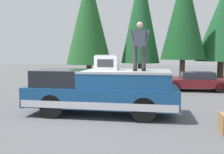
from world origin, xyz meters
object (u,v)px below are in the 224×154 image
(parked_car_silver, at_px, (119,79))
(parked_car_maroon, at_px, (196,81))
(pickup_truck, at_px, (102,91))
(person_on_truck_bed, at_px, (140,45))
(compressor_unit, at_px, (107,62))

(parked_car_silver, bearing_deg, parked_car_maroon, -93.76)
(pickup_truck, distance_m, parked_car_maroon, 8.07)
(person_on_truck_bed, relative_size, parked_car_maroon, 0.41)
(person_on_truck_bed, distance_m, parked_car_maroon, 7.86)
(pickup_truck, height_order, compressor_unit, compressor_unit)
(parked_car_maroon, height_order, parked_car_silver, same)
(compressor_unit, xyz_separation_m, parked_car_silver, (6.93, 0.54, -1.35))
(compressor_unit, xyz_separation_m, parked_car_maroon, (6.62, -4.29, -1.35))
(pickup_truck, bearing_deg, parked_car_silver, 3.02)
(compressor_unit, bearing_deg, pickup_truck, 120.13)
(parked_car_maroon, bearing_deg, compressor_unit, 147.04)
(parked_car_silver, bearing_deg, pickup_truck, -176.98)
(pickup_truck, bearing_deg, person_on_truck_bed, -99.89)
(compressor_unit, distance_m, parked_car_maroon, 8.00)
(compressor_unit, height_order, person_on_truck_bed, person_on_truck_bed)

